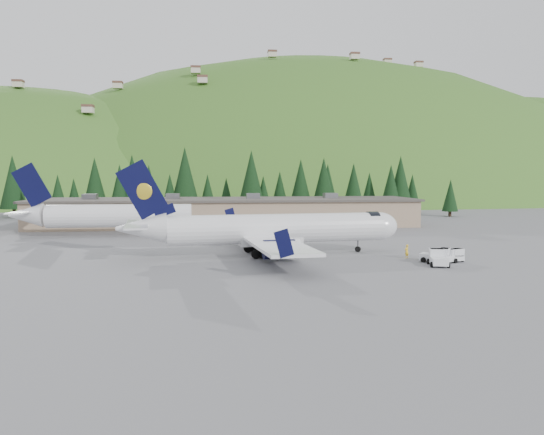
{
  "coord_description": "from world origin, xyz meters",
  "views": [
    {
      "loc": [
        -7.76,
        -62.3,
        9.44
      ],
      "look_at": [
        0.0,
        6.0,
        4.0
      ],
      "focal_mm": 35.0,
      "sensor_mm": 36.0,
      "label": 1
    }
  ],
  "objects_px": {
    "baggage_tug_d": "(453,255)",
    "ramp_worker": "(407,251)",
    "terminal_building": "(227,212)",
    "airliner": "(270,230)",
    "baggage_tug_b": "(437,256)",
    "baggage_tug_a": "(446,257)",
    "baggage_tug_c": "(438,258)",
    "second_airliner": "(101,215)"
  },
  "relations": [
    {
      "from": "baggage_tug_d",
      "to": "ramp_worker",
      "type": "relative_size",
      "value": 1.95
    },
    {
      "from": "ramp_worker",
      "to": "terminal_building",
      "type": "bearing_deg",
      "value": -96.09
    },
    {
      "from": "airliner",
      "to": "baggage_tug_b",
      "type": "xyz_separation_m",
      "value": [
        17.6,
        -7.44,
        -2.28
      ]
    },
    {
      "from": "baggage_tug_b",
      "to": "ramp_worker",
      "type": "xyz_separation_m",
      "value": [
        -2.22,
        3.32,
        0.06
      ]
    },
    {
      "from": "baggage_tug_a",
      "to": "baggage_tug_b",
      "type": "distance_m",
      "value": 0.89
    },
    {
      "from": "airliner",
      "to": "terminal_building",
      "type": "xyz_separation_m",
      "value": [
        -4.02,
        38.11,
        -0.38
      ]
    },
    {
      "from": "baggage_tug_a",
      "to": "baggage_tug_d",
      "type": "bearing_deg",
      "value": 7.7
    },
    {
      "from": "baggage_tug_c",
      "to": "baggage_tug_b",
      "type": "bearing_deg",
      "value": -9.04
    },
    {
      "from": "second_airliner",
      "to": "baggage_tug_b",
      "type": "bearing_deg",
      "value": -35.43
    },
    {
      "from": "airliner",
      "to": "terminal_building",
      "type": "bearing_deg",
      "value": 89.52
    },
    {
      "from": "baggage_tug_a",
      "to": "terminal_building",
      "type": "height_order",
      "value": "terminal_building"
    },
    {
      "from": "airliner",
      "to": "baggage_tug_b",
      "type": "relative_size",
      "value": 10.21
    },
    {
      "from": "second_airliner",
      "to": "baggage_tug_a",
      "type": "distance_m",
      "value": 51.92
    },
    {
      "from": "second_airliner",
      "to": "terminal_building",
      "type": "bearing_deg",
      "value": 38.78
    },
    {
      "from": "ramp_worker",
      "to": "baggage_tug_b",
      "type": "bearing_deg",
      "value": 93.05
    },
    {
      "from": "baggage_tug_b",
      "to": "terminal_building",
      "type": "relative_size",
      "value": 0.05
    },
    {
      "from": "terminal_building",
      "to": "ramp_worker",
      "type": "height_order",
      "value": "terminal_building"
    },
    {
      "from": "airliner",
      "to": "ramp_worker",
      "type": "bearing_deg",
      "value": -21.52
    },
    {
      "from": "baggage_tug_d",
      "to": "second_airliner",
      "type": "bearing_deg",
      "value": -138.89
    },
    {
      "from": "baggage_tug_a",
      "to": "ramp_worker",
      "type": "distance_m",
      "value": 4.77
    },
    {
      "from": "second_airliner",
      "to": "terminal_building",
      "type": "xyz_separation_m",
      "value": [
        19.91,
        16.0,
        -0.7
      ]
    },
    {
      "from": "baggage_tug_c",
      "to": "terminal_building",
      "type": "height_order",
      "value": "terminal_building"
    },
    {
      "from": "airliner",
      "to": "ramp_worker",
      "type": "distance_m",
      "value": 16.08
    },
    {
      "from": "airliner",
      "to": "baggage_tug_d",
      "type": "height_order",
      "value": "airliner"
    },
    {
      "from": "baggage_tug_c",
      "to": "ramp_worker",
      "type": "height_order",
      "value": "baggage_tug_c"
    },
    {
      "from": "second_airliner",
      "to": "baggage_tug_b",
      "type": "xyz_separation_m",
      "value": [
        41.54,
        -29.56,
        -2.6
      ]
    },
    {
      "from": "baggage_tug_a",
      "to": "ramp_worker",
      "type": "height_order",
      "value": "ramp_worker"
    },
    {
      "from": "baggage_tug_a",
      "to": "baggage_tug_d",
      "type": "height_order",
      "value": "baggage_tug_d"
    },
    {
      "from": "baggage_tug_a",
      "to": "second_airliner",
      "type": "bearing_deg",
      "value": 113.77
    },
    {
      "from": "terminal_building",
      "to": "baggage_tug_c",
      "type": "bearing_deg",
      "value": -66.27
    },
    {
      "from": "airliner",
      "to": "baggage_tug_d",
      "type": "relative_size",
      "value": 11.04
    },
    {
      "from": "baggage_tug_c",
      "to": "second_airliner",
      "type": "bearing_deg",
      "value": 66.03
    },
    {
      "from": "airliner",
      "to": "baggage_tug_d",
      "type": "xyz_separation_m",
      "value": [
        19.6,
        -6.86,
        -2.34
      ]
    },
    {
      "from": "airliner",
      "to": "baggage_tug_c",
      "type": "height_order",
      "value": "airliner"
    },
    {
      "from": "terminal_building",
      "to": "baggage_tug_d",
      "type": "xyz_separation_m",
      "value": [
        23.62,
        -44.97,
        -1.95
      ]
    },
    {
      "from": "baggage_tug_c",
      "to": "baggage_tug_d",
      "type": "height_order",
      "value": "baggage_tug_c"
    },
    {
      "from": "airliner",
      "to": "baggage_tug_a",
      "type": "bearing_deg",
      "value": -29.49
    },
    {
      "from": "second_airliner",
      "to": "baggage_tug_d",
      "type": "distance_m",
      "value": 52.36
    },
    {
      "from": "baggage_tug_b",
      "to": "ramp_worker",
      "type": "bearing_deg",
      "value": 161.85
    },
    {
      "from": "second_airliner",
      "to": "ramp_worker",
      "type": "xyz_separation_m",
      "value": [
        39.31,
        -26.24,
        -2.53
      ]
    },
    {
      "from": "terminal_building",
      "to": "second_airliner",
      "type": "bearing_deg",
      "value": -141.22
    },
    {
      "from": "ramp_worker",
      "to": "airliner",
      "type": "bearing_deg",
      "value": -45.78
    }
  ]
}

